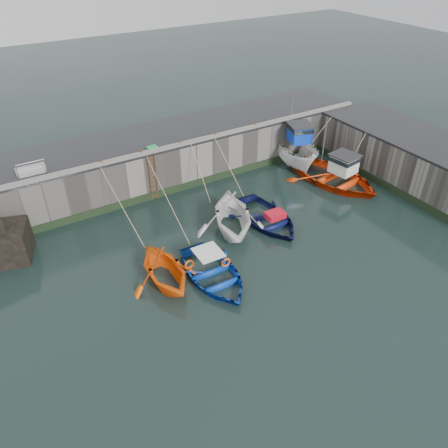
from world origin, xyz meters
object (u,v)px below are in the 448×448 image
bollard_c (180,143)px  bollard_d (215,135)px  bollard_b (141,153)px  ladder (153,177)px  bollard_a (101,162)px  boat_near_white (165,281)px  boat_near_blacktrim (232,229)px  boat_near_blue (213,278)px  boat_near_navy (266,222)px  fish_crate (152,148)px  bollard_e (255,125)px  boat_far_orange (334,177)px  boat_far_white (295,151)px

bollard_c → bollard_d: (2.60, 0.00, 0.00)m
bollard_b → bollard_d: (5.30, 0.00, 0.00)m
ladder → bollard_a: bearing=173.6°
boat_near_white → bollard_b: size_ratio=15.56×
bollard_c → boat_near_blacktrim: bearing=-87.4°
boat_near_blue → bollard_a: bollard_a is taller
bollard_d → boat_near_navy: bearing=-91.2°
fish_crate → bollard_e: bearing=-5.0°
boat_far_orange → bollard_a: size_ratio=26.77×
ladder → boat_far_white: size_ratio=0.48×
boat_near_white → boat_far_white: size_ratio=0.66×
boat_near_blacktrim → bollard_b: bearing=140.6°
boat_far_orange → boat_near_navy: bearing=-176.9°
boat_far_orange → bollard_c: 10.85m
boat_near_blue → boat_far_orange: (12.14, 4.23, 0.45)m
boat_near_blue → boat_far_orange: boat_far_orange is taller
boat_near_white → bollard_b: (2.33, 7.97, 3.30)m
bollard_c → bollard_e: (5.80, 0.00, 0.00)m
bollard_d → bollard_e: same height
ladder → bollard_d: bearing=4.0°
boat_near_blacktrim → bollard_d: bollard_d is taller
ladder → fish_crate: size_ratio=5.11×
bollard_d → ladder: bearing=-176.0°
bollard_b → bollard_c: bearing=0.0°
boat_near_blacktrim → boat_far_white: 9.83m
ladder → boat_near_navy: (4.67, -5.96, -1.59)m
boat_near_navy → boat_far_orange: (6.84, 1.50, 0.45)m
boat_near_blue → boat_far_orange: size_ratio=0.68×
boat_near_blacktrim → bollard_c: bollard_c is taller
boat_near_blue → bollard_c: bollard_c is taller
ladder → boat_near_blue: bearing=-94.2°
boat_near_blacktrim → boat_near_blue: bearing=-110.6°
boat_near_blacktrim → bollard_a: bearing=156.8°
boat_near_white → fish_crate: fish_crate is taller
boat_far_orange → bollard_e: boat_far_orange is taller
boat_near_navy → bollard_a: 10.46m
boat_far_white → bollard_d: (-6.17, 1.05, 2.28)m
bollard_e → boat_far_orange: bearing=-53.8°
ladder → bollard_b: (-0.50, 0.34, 1.71)m
bollard_a → bollard_d: bearing=0.0°
boat_far_orange → bollard_d: size_ratio=26.77×
boat_near_blacktrim → bollard_a: (-5.47, 5.87, 3.30)m
bollard_e → boat_near_navy: bearing=-117.9°
fish_crate → bollard_c: bollard_c is taller
boat_near_white → boat_near_blue: (2.20, -1.06, 0.00)m
boat_near_white → bollard_b: 8.93m
boat_near_blacktrim → bollard_e: (5.53, 5.87, 3.30)m
ladder → bollard_c: (2.20, 0.34, 1.71)m
boat_far_orange → bollard_a: 15.54m
bollard_c → bollard_d: 2.60m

